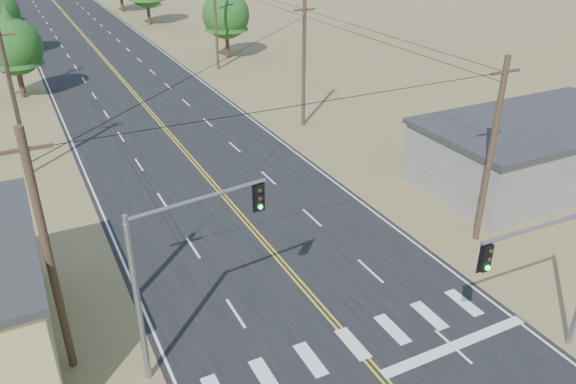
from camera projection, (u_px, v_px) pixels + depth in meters
road at (189, 156)px, 40.71m from camera, size 15.00×200.00×0.02m
building_right at (536, 152)px, 36.30m from camera, size 15.00×8.00×4.00m
utility_pole_left_near at (49, 256)px, 19.86m from camera, size 1.80×0.30×10.00m
utility_pole_left_mid at (14, 100)px, 35.76m from camera, size 1.80×0.30×10.00m
utility_pole_left_far at (1, 41)px, 51.67m from camera, size 1.80×0.30×10.00m
utility_pole_right_near at (491, 152)px, 28.29m from camera, size 1.80×0.30×10.00m
utility_pole_right_mid at (304, 63)px, 44.19m from camera, size 1.80×0.30×10.00m
utility_pole_right_far at (216, 22)px, 60.09m from camera, size 1.80×0.30×10.00m
signal_mast_left at (175, 260)px, 20.20m from camera, size 5.52×0.96×7.15m
signal_mast_right at (562, 263)px, 20.51m from camera, size 6.05×0.41×6.66m
tree_left_near at (12, 41)px, 50.87m from camera, size 5.14×5.14×8.57m
tree_right_near at (226, 10)px, 64.46m from camera, size 5.44×5.44×9.06m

